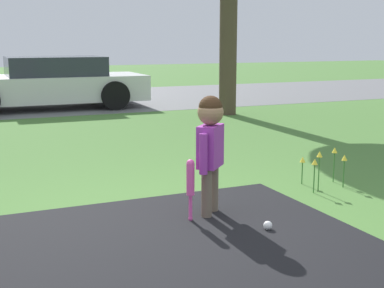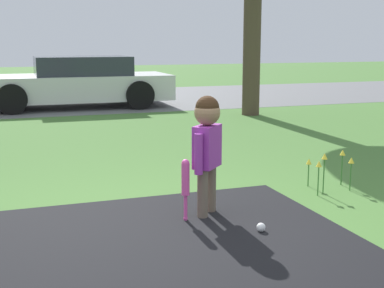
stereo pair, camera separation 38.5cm
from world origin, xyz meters
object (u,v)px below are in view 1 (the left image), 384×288
(child, at_px, (210,138))
(baseball_bat, at_px, (190,181))
(sports_ball, at_px, (268,225))
(parked_car, at_px, (48,83))

(child, bearing_deg, baseball_bat, 157.09)
(baseball_bat, height_order, sports_ball, baseball_bat)
(child, relative_size, sports_ball, 14.35)
(sports_ball, relative_size, parked_car, 0.02)
(parked_car, bearing_deg, baseball_bat, 89.84)
(sports_ball, xyz_separation_m, parked_car, (-0.33, 9.03, 0.54))
(child, height_order, parked_car, parked_car)
(child, height_order, baseball_bat, child)
(child, distance_m, parked_car, 8.46)
(child, distance_m, baseball_bat, 0.43)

